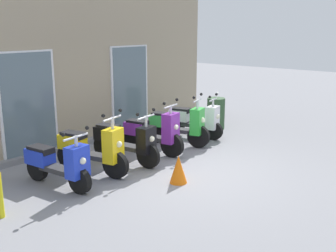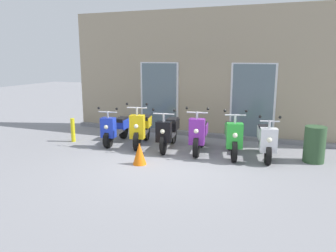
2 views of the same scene
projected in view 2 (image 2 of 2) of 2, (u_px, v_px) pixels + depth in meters
The scene contains 11 objects.
ground_plane at pixel (166, 165), 7.79m from camera, with size 40.00×40.00×0.00m, color gray.
storefront_facade at pixel (205, 76), 10.40m from camera, with size 9.10×0.50×3.91m.
scooter_blue at pixel (116, 128), 9.67m from camera, with size 0.60×1.56×1.13m.
scooter_yellow at pixel (142, 128), 9.39m from camera, with size 0.71×1.62×1.29m.
scooter_black at pixel (169, 131), 9.06m from camera, with size 0.63×1.68×1.19m.
scooter_purple at pixel (199, 134), 8.75m from camera, with size 0.61×1.59×1.26m.
scooter_green at pixel (232, 137), 8.41m from camera, with size 0.74×1.58×1.27m.
scooter_white at pixel (266, 140), 8.21m from camera, with size 0.65×1.51×1.16m.
trash_bin at pixel (315, 144), 7.91m from camera, with size 0.49×0.49×0.87m, color #2D4C2D.
curb_bollard at pixel (73, 130), 9.84m from camera, with size 0.12×0.12×0.70m, color yellow.
traffic_cone at pixel (139, 154), 7.78m from camera, with size 0.32×0.32×0.52m, color orange.
Camera 2 is at (2.78, -6.90, 2.49)m, focal length 35.69 mm.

